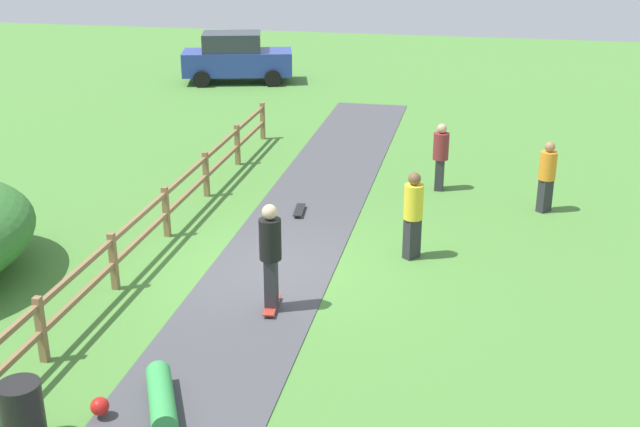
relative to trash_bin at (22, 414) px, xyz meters
The scene contains 11 objects.
ground_plane 6.08m from the trash_bin, 72.72° to the left, with size 60.00×60.00×0.00m, color #4C8438.
asphalt_path 6.08m from the trash_bin, 72.72° to the left, with size 2.40×28.00×0.02m, color #47474C.
wooden_fence 5.85m from the trash_bin, 97.87° to the left, with size 0.12×18.12×1.10m.
trash_bin is the anchor object (origin of this frame).
skater_riding 4.86m from the trash_bin, 62.56° to the left, with size 0.41×0.82×1.93m.
skater_fallen 1.76m from the trash_bin, 35.98° to the left, with size 1.35×1.44×0.36m.
skateboard_loose 9.08m from the trash_bin, 79.52° to the left, with size 0.28×0.82×0.08m.
bystander_maroon 12.17m from the trash_bin, 67.49° to the left, with size 0.39×0.39×1.67m.
bystander_yellow 8.26m from the trash_bin, 57.87° to the left, with size 0.53×0.53×1.79m.
bystander_orange 12.44m from the trash_bin, 55.11° to the left, with size 0.54×0.54×1.65m.
parked_car_blue 22.82m from the trash_bin, 99.96° to the left, with size 4.49×2.78×1.92m.
Camera 1 is at (3.77, -13.79, 6.68)m, focal length 45.87 mm.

